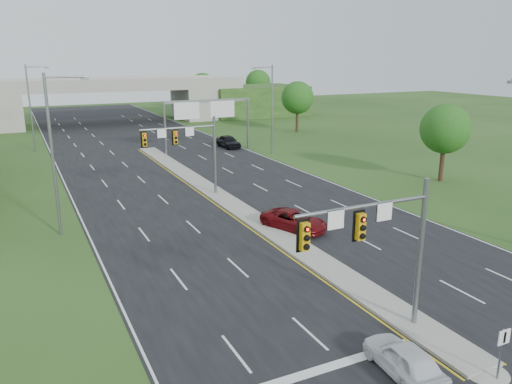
{
  "coord_description": "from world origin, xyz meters",
  "views": [
    {
      "loc": [
        -15.53,
        -15.35,
        12.03
      ],
      "look_at": [
        -1.14,
        14.35,
        3.0
      ],
      "focal_mm": 35.0,
      "sensor_mm": 36.0,
      "label": 1
    }
  ],
  "objects": [
    {
      "name": "car_far_c",
      "position": [
        10.24,
        46.39,
        0.84
      ],
      "size": [
        2.09,
        4.9,
        1.65
      ],
      "primitive_type": "imported",
      "rotation": [
        0.0,
        0.0,
        0.03
      ],
      "color": "black",
      "rests_on": "road"
    },
    {
      "name": "lane_markings",
      "position": [
        -0.6,
        28.91,
        0.02
      ],
      "size": [
        23.72,
        160.0,
        0.01
      ],
      "color": "gold",
      "rests_on": "road"
    },
    {
      "name": "car_far_a",
      "position": [
        1.62,
        13.8,
        0.72
      ],
      "size": [
        4.02,
        5.53,
        1.4
      ],
      "primitive_type": "imported",
      "rotation": [
        0.0,
        0.0,
        0.38
      ],
      "color": "#60090D",
      "rests_on": "road"
    },
    {
      "name": "car_white",
      "position": [
        -2.97,
        -2.64,
        0.7
      ],
      "size": [
        1.93,
        4.09,
        1.35
      ],
      "primitive_type": "imported",
      "rotation": [
        0.0,
        0.0,
        3.06
      ],
      "color": "silver",
      "rests_on": "road"
    },
    {
      "name": "tree_back_c",
      "position": [
        24.0,
        94.0,
        5.51
      ],
      "size": [
        5.6,
        5.6,
        8.32
      ],
      "color": "#382316",
      "rests_on": "ground"
    },
    {
      "name": "tree_back_d",
      "position": [
        38.0,
        94.0,
        5.84
      ],
      "size": [
        6.0,
        6.0,
        8.85
      ],
      "color": "#382316",
      "rests_on": "ground"
    },
    {
      "name": "lightpole_l_mid",
      "position": [
        -13.3,
        20.0,
        6.1
      ],
      "size": [
        2.85,
        0.25,
        11.0
      ],
      "color": "slate",
      "rests_on": "ground"
    },
    {
      "name": "overpass",
      "position": [
        0.0,
        80.0,
        3.55
      ],
      "size": [
        80.0,
        14.0,
        8.1
      ],
      "color": "gray",
      "rests_on": "ground"
    },
    {
      "name": "keep_right_sign",
      "position": [
        0.0,
        -4.53,
        1.52
      ],
      "size": [
        0.6,
        0.13,
        2.2
      ],
      "color": "slate",
      "rests_on": "ground"
    },
    {
      "name": "ground",
      "position": [
        0.0,
        0.0,
        0.0
      ],
      "size": [
        240.0,
        240.0,
        0.0
      ],
      "primitive_type": "plane",
      "color": "#234217",
      "rests_on": "ground"
    },
    {
      "name": "road",
      "position": [
        0.0,
        35.0,
        0.01
      ],
      "size": [
        24.0,
        160.0,
        0.02
      ],
      "primitive_type": "cube",
      "color": "black",
      "rests_on": "ground"
    },
    {
      "name": "signal_mast_near",
      "position": [
        -2.26,
        -0.07,
        4.73
      ],
      "size": [
        6.62,
        0.6,
        7.0
      ],
      "color": "slate",
      "rests_on": "ground"
    },
    {
      "name": "lightpole_l_far",
      "position": [
        -13.3,
        55.0,
        6.1
      ],
      "size": [
        2.85,
        0.25,
        11.0
      ],
      "color": "slate",
      "rests_on": "ground"
    },
    {
      "name": "tree_r_mid",
      "position": [
        26.0,
        55.0,
        5.51
      ],
      "size": [
        5.2,
        5.2,
        8.12
      ],
      "color": "#382316",
      "rests_on": "ground"
    },
    {
      "name": "sign_gantry",
      "position": [
        6.68,
        44.92,
        5.24
      ],
      "size": [
        11.58,
        0.44,
        6.67
      ],
      "color": "slate",
      "rests_on": "ground"
    },
    {
      "name": "signal_mast_far",
      "position": [
        -2.26,
        24.93,
        4.73
      ],
      "size": [
        6.62,
        0.6,
        7.0
      ],
      "color": "slate",
      "rests_on": "ground"
    },
    {
      "name": "median",
      "position": [
        0.0,
        23.0,
        0.1
      ],
      "size": [
        2.0,
        54.0,
        0.16
      ],
      "primitive_type": "cube",
      "color": "gray",
      "rests_on": "road"
    },
    {
      "name": "median_nose",
      "position": [
        0.0,
        -4.0,
        0.1
      ],
      "size": [
        2.0,
        2.0,
        0.16
      ],
      "primitive_type": "cone",
      "color": "gray",
      "rests_on": "road"
    },
    {
      "name": "lightpole_r_far",
      "position": [
        13.3,
        40.0,
        6.1
      ],
      "size": [
        2.85,
        0.25,
        11.0
      ],
      "color": "slate",
      "rests_on": "ground"
    },
    {
      "name": "tree_r_near",
      "position": [
        22.0,
        20.0,
        5.18
      ],
      "size": [
        4.8,
        4.8,
        7.6
      ],
      "color": "#382316",
      "rests_on": "ground"
    }
  ]
}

